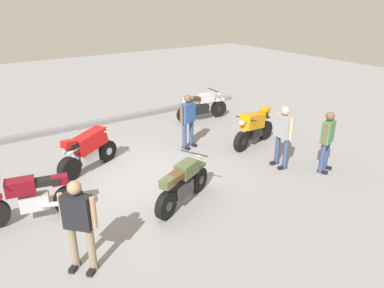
# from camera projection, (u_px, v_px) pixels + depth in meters

# --- Properties ---
(ground_plane) EXTENTS (40.00, 40.00, 0.00)m
(ground_plane) POSITION_uv_depth(u_px,v_px,m) (133.00, 181.00, 9.23)
(ground_plane) COLOR gray
(curb_edge) EXTENTS (14.00, 0.30, 0.15)m
(curb_edge) POSITION_uv_depth(u_px,v_px,m) (75.00, 127.00, 12.72)
(curb_edge) COLOR gray
(curb_edge) RESTS_ON ground
(motorcycle_red_sportbike) EXTENTS (1.86, 1.03, 1.14)m
(motorcycle_red_sportbike) POSITION_uv_depth(u_px,v_px,m) (88.00, 149.00, 9.60)
(motorcycle_red_sportbike) COLOR black
(motorcycle_red_sportbike) RESTS_ON ground
(motorcycle_silver_cruiser) EXTENTS (2.09, 0.70, 1.09)m
(motorcycle_silver_cruiser) POSITION_uv_depth(u_px,v_px,m) (202.00, 106.00, 13.50)
(motorcycle_silver_cruiser) COLOR black
(motorcycle_silver_cruiser) RESTS_ON ground
(motorcycle_maroon_cruiser) EXTENTS (2.07, 0.81, 1.09)m
(motorcycle_maroon_cruiser) POSITION_uv_depth(u_px,v_px,m) (31.00, 198.00, 7.44)
(motorcycle_maroon_cruiser) COLOR black
(motorcycle_maroon_cruiser) RESTS_ON ground
(motorcycle_orange_sportbike) EXTENTS (1.93, 0.82, 1.14)m
(motorcycle_orange_sportbike) POSITION_uv_depth(u_px,v_px,m) (254.00, 127.00, 11.21)
(motorcycle_orange_sportbike) COLOR black
(motorcycle_orange_sportbike) RESTS_ON ground
(motorcycle_olive_vintage) EXTENTS (1.84, 1.01, 1.07)m
(motorcycle_olive_vintage) POSITION_uv_depth(u_px,v_px,m) (183.00, 184.00, 8.04)
(motorcycle_olive_vintage) COLOR black
(motorcycle_olive_vintage) RESTS_ON ground
(person_in_gray_shirt) EXTENTS (0.35, 0.66, 1.70)m
(person_in_gray_shirt) POSITION_uv_depth(u_px,v_px,m) (283.00, 133.00, 9.64)
(person_in_gray_shirt) COLOR #384772
(person_in_gray_shirt) RESTS_ON ground
(person_in_green_shirt) EXTENTS (0.63, 0.42, 1.63)m
(person_in_green_shirt) POSITION_uv_depth(u_px,v_px,m) (327.00, 138.00, 9.41)
(person_in_green_shirt) COLOR #384772
(person_in_green_shirt) RESTS_ON ground
(person_in_blue_shirt) EXTENTS (0.64, 0.41, 1.65)m
(person_in_blue_shirt) POSITION_uv_depth(u_px,v_px,m) (188.00, 118.00, 10.89)
(person_in_blue_shirt) COLOR #384772
(person_in_blue_shirt) RESTS_ON ground
(person_in_black_shirt) EXTENTS (0.54, 0.56, 1.69)m
(person_in_black_shirt) POSITION_uv_depth(u_px,v_px,m) (79.00, 221.00, 5.92)
(person_in_black_shirt) COLOR gray
(person_in_black_shirt) RESTS_ON ground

